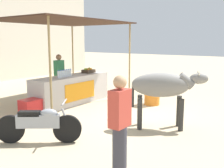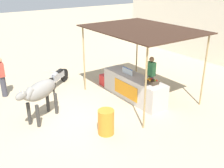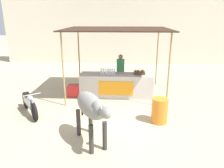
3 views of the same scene
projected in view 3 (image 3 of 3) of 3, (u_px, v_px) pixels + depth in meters
name	position (u px, v px, depth m)	size (l,w,h in m)	color
ground_plane	(114.00, 119.00, 7.20)	(60.00, 60.00, 0.00)	tan
building_wall_far	(120.00, 20.00, 14.83)	(16.00, 0.50, 5.94)	beige
stall_counter	(116.00, 85.00, 9.15)	(3.00, 0.82, 0.96)	#B2ADA8
stall_awning	(117.00, 31.00, 8.78)	(4.20, 3.20, 2.78)	#382319
water_bottle_row	(108.00, 72.00, 8.94)	(0.61, 0.07, 0.25)	silver
fruit_crate	(139.00, 72.00, 8.98)	(0.44, 0.32, 0.18)	#3F3326
vendor_behind_counter	(120.00, 72.00, 9.75)	(0.34, 0.22, 1.65)	#383842
cooler_box	(75.00, 91.00, 9.22)	(0.60, 0.44, 0.48)	red
water_barrel	(160.00, 111.00, 6.90)	(0.51, 0.51, 0.81)	orange
cow	(91.00, 108.00, 5.58)	(1.22, 1.76, 1.44)	gray
motorcycle_parked	(29.00, 102.00, 7.48)	(1.14, 1.49, 0.90)	black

